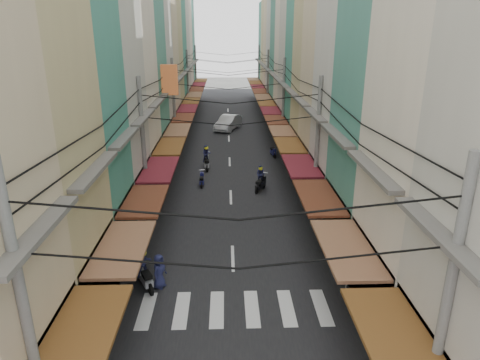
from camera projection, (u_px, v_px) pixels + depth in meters
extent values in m
plane|color=#62625D|center=(232.00, 239.00, 22.70)|extent=(160.00, 160.00, 0.00)
cube|color=black|center=(229.00, 144.00, 41.54)|extent=(10.00, 80.00, 0.02)
cube|color=slate|center=(162.00, 144.00, 41.33)|extent=(3.00, 80.00, 0.06)
cube|color=slate|center=(296.00, 143.00, 41.73)|extent=(3.00, 80.00, 0.06)
cube|color=silver|center=(146.00, 310.00, 16.94)|extent=(0.55, 2.40, 0.01)
cube|color=silver|center=(182.00, 310.00, 16.98)|extent=(0.55, 2.40, 0.01)
cube|color=silver|center=(217.00, 309.00, 17.02)|extent=(0.55, 2.40, 0.01)
cube|color=silver|center=(252.00, 308.00, 17.07)|extent=(0.55, 2.40, 0.01)
cube|color=silver|center=(287.00, 308.00, 17.11)|extent=(0.55, 2.40, 0.01)
cube|color=silver|center=(321.00, 307.00, 17.15)|extent=(0.55, 2.40, 0.01)
cube|color=brown|center=(82.00, 334.00, 11.24)|extent=(1.80, 4.34, 0.12)
cube|color=#595651|center=(39.00, 231.00, 10.21)|extent=(0.50, 4.24, 0.15)
cube|color=black|center=(86.00, 281.00, 16.09)|extent=(1.20, 4.52, 3.20)
cube|color=brown|center=(123.00, 247.00, 15.67)|extent=(1.80, 4.33, 0.12)
cube|color=#595651|center=(95.00, 170.00, 14.65)|extent=(0.50, 4.23, 0.15)
cube|color=#3C8572|center=(37.00, 53.00, 17.58)|extent=(6.00, 4.30, 19.25)
cube|color=black|center=(115.00, 228.00, 20.33)|extent=(1.20, 4.13, 3.20)
cube|color=#5F2D1B|center=(144.00, 201.00, 19.91)|extent=(1.80, 3.96, 0.12)
cube|color=#595651|center=(125.00, 138.00, 18.89)|extent=(0.50, 3.87, 0.15)
cube|color=#B4B1A4|center=(73.00, 31.00, 21.74)|extent=(6.00, 5.14, 20.93)
cube|color=black|center=(135.00, 192.00, 24.78)|extent=(1.20, 4.94, 3.20)
cube|color=maroon|center=(159.00, 169.00, 24.36)|extent=(1.80, 4.73, 0.12)
cube|color=#595651|center=(144.00, 117.00, 23.34)|extent=(0.50, 4.63, 0.15)
cube|color=beige|center=(103.00, 60.00, 27.08)|extent=(6.00, 4.95, 17.43)
cube|color=black|center=(149.00, 166.00, 29.53)|extent=(1.20, 4.75, 3.20)
cube|color=brown|center=(170.00, 146.00, 29.11)|extent=(1.80, 4.56, 0.12)
cube|color=#595651|center=(158.00, 102.00, 28.09)|extent=(0.50, 4.46, 0.15)
cube|color=#458675|center=(122.00, 63.00, 31.95)|extent=(6.00, 4.99, 16.32)
cube|color=black|center=(160.00, 147.00, 34.22)|extent=(1.20, 4.80, 3.20)
cube|color=brown|center=(178.00, 130.00, 33.80)|extent=(1.80, 4.60, 0.12)
cube|color=#595651|center=(167.00, 92.00, 32.77)|extent=(0.50, 4.50, 0.15)
cube|color=beige|center=(132.00, 17.00, 35.40)|extent=(6.00, 4.65, 22.87)
cube|color=black|center=(167.00, 133.00, 38.76)|extent=(1.20, 4.46, 3.20)
cube|color=#5F2D1B|center=(183.00, 118.00, 38.34)|extent=(1.80, 4.27, 0.12)
cube|color=#595651|center=(174.00, 84.00, 37.31)|extent=(0.50, 4.18, 0.15)
cube|color=#C8B18D|center=(143.00, 32.00, 40.27)|extent=(6.00, 4.89, 20.58)
cube|color=black|center=(173.00, 122.00, 43.25)|extent=(1.20, 4.70, 3.20)
cube|color=maroon|center=(188.00, 109.00, 42.83)|extent=(1.80, 4.50, 0.12)
cube|color=#595651|center=(180.00, 78.00, 41.81)|extent=(0.50, 4.40, 0.15)
cube|color=tan|center=(152.00, 42.00, 45.06)|extent=(6.00, 4.52, 18.44)
cube|color=black|center=(178.00, 114.00, 47.68)|extent=(1.20, 4.34, 3.20)
cube|color=brown|center=(191.00, 101.00, 47.26)|extent=(1.80, 4.16, 0.12)
cube|color=#595651|center=(184.00, 73.00, 46.24)|extent=(0.50, 4.07, 0.15)
cube|color=#3C8572|center=(158.00, 31.00, 49.27)|extent=(6.00, 5.20, 20.63)
cube|color=black|center=(182.00, 106.00, 52.26)|extent=(1.20, 4.99, 3.20)
cube|color=brown|center=(194.00, 95.00, 51.84)|extent=(1.80, 4.78, 0.12)
cube|color=#595651|center=(188.00, 69.00, 50.81)|extent=(0.50, 4.68, 0.15)
cube|color=#B4B1A4|center=(163.00, 18.00, 53.53)|extent=(6.00, 4.94, 23.70)
cube|color=black|center=(186.00, 100.00, 57.03)|extent=(1.20, 4.74, 3.20)
cube|color=#5F2D1B|center=(197.00, 89.00, 56.61)|extent=(1.80, 4.55, 0.12)
cube|color=#595651|center=(191.00, 66.00, 55.59)|extent=(0.50, 4.45, 0.15)
cube|color=beige|center=(169.00, 29.00, 58.62)|extent=(6.00, 4.96, 21.12)
cube|color=black|center=(189.00, 94.00, 61.69)|extent=(1.20, 4.76, 3.20)
cube|color=maroon|center=(199.00, 84.00, 61.27)|extent=(1.80, 4.56, 0.12)
cube|color=#595651|center=(194.00, 63.00, 60.25)|extent=(0.50, 4.46, 0.15)
cube|color=#458675|center=(173.00, 33.00, 63.54)|extent=(6.00, 5.04, 19.90)
cube|color=black|center=(192.00, 90.00, 66.40)|extent=(1.20, 4.84, 3.20)
cube|color=brown|center=(201.00, 80.00, 65.98)|extent=(1.80, 4.64, 0.12)
cube|color=#595651|center=(196.00, 60.00, 64.96)|extent=(0.50, 4.54, 0.15)
cube|color=#512712|center=(170.00, 80.00, 31.53)|extent=(1.20, 0.40, 2.20)
cube|color=brown|center=(396.00, 338.00, 11.09)|extent=(1.80, 4.35, 0.12)
cube|color=#595651|center=(439.00, 233.00, 10.10)|extent=(0.50, 4.25, 0.15)
cube|color=black|center=(382.00, 280.00, 16.17)|extent=(1.20, 4.78, 3.20)
cube|color=brown|center=(346.00, 248.00, 15.65)|extent=(1.80, 4.58, 0.12)
cube|color=#595651|center=(372.00, 170.00, 14.67)|extent=(0.50, 4.48, 0.15)
cube|color=#458675|center=(412.00, 101.00, 18.97)|extent=(6.00, 5.03, 15.08)
cube|color=black|center=(347.00, 223.00, 20.88)|extent=(1.20, 4.83, 3.20)
cube|color=#5F2D1B|center=(318.00, 197.00, 20.37)|extent=(1.80, 4.63, 0.12)
cube|color=#595651|center=(336.00, 135.00, 19.38)|extent=(0.50, 4.53, 0.15)
cube|color=beige|center=(382.00, 23.00, 22.49)|extent=(6.00, 4.79, 21.66)
cube|color=black|center=(325.00, 188.00, 25.51)|extent=(1.20, 4.60, 3.20)
cube|color=maroon|center=(301.00, 166.00, 24.99)|extent=(1.80, 4.41, 0.12)
cube|color=#595651|center=(315.00, 115.00, 24.01)|extent=(0.50, 4.31, 0.15)
cube|color=#C8B18D|center=(355.00, 32.00, 27.03)|extent=(6.00, 4.52, 20.74)
cube|color=black|center=(310.00, 164.00, 29.89)|extent=(1.20, 4.34, 3.20)
cube|color=brown|center=(290.00, 145.00, 29.38)|extent=(1.80, 4.16, 0.12)
cube|color=#595651|center=(301.00, 101.00, 28.40)|extent=(0.50, 4.07, 0.15)
cube|color=tan|center=(335.00, 78.00, 32.21)|extent=(6.00, 4.12, 14.13)
cube|color=black|center=(300.00, 148.00, 33.97)|extent=(1.20, 3.96, 3.20)
cube|color=brown|center=(282.00, 131.00, 33.45)|extent=(1.80, 3.79, 0.12)
cube|color=#595651|center=(292.00, 92.00, 32.47)|extent=(0.50, 3.71, 0.15)
cube|color=#3C8572|center=(324.00, 51.00, 35.63)|extent=(6.00, 4.40, 17.68)
cube|color=black|center=(292.00, 135.00, 37.98)|extent=(1.20, 4.23, 3.20)
cube|color=#5F2D1B|center=(276.00, 120.00, 37.47)|extent=(1.80, 4.05, 0.12)
cube|color=#595651|center=(284.00, 85.00, 36.48)|extent=(0.50, 3.96, 0.15)
cube|color=#B4B1A4|center=(315.00, 20.00, 39.07)|extent=(6.00, 4.64, 22.59)
cube|color=black|center=(285.00, 125.00, 42.24)|extent=(1.20, 4.45, 3.20)
cube|color=maroon|center=(271.00, 111.00, 41.73)|extent=(1.80, 4.26, 0.12)
cube|color=#595651|center=(278.00, 79.00, 40.74)|extent=(0.50, 4.17, 0.15)
cube|color=beige|center=(306.00, 28.00, 43.36)|extent=(6.00, 4.00, 21.25)
cube|color=black|center=(280.00, 116.00, 46.31)|extent=(1.20, 3.84, 3.20)
cube|color=brown|center=(267.00, 103.00, 45.79)|extent=(1.80, 3.68, 0.12)
cube|color=#595651|center=(273.00, 75.00, 44.81)|extent=(0.50, 3.60, 0.15)
cube|color=#458675|center=(299.00, 23.00, 47.43)|extent=(6.00, 5.01, 22.33)
cube|color=black|center=(276.00, 109.00, 50.55)|extent=(1.20, 4.81, 3.20)
cube|color=brown|center=(263.00, 97.00, 50.04)|extent=(1.80, 4.61, 0.12)
cube|color=#595651|center=(269.00, 71.00, 49.05)|extent=(0.50, 4.51, 0.15)
cube|color=beige|center=(292.00, 35.00, 52.58)|extent=(6.00, 5.00, 19.71)
cube|color=black|center=(271.00, 102.00, 55.26)|extent=(1.20, 4.80, 3.20)
cube|color=#5F2D1B|center=(260.00, 91.00, 54.75)|extent=(1.80, 4.60, 0.12)
cube|color=#595651|center=(265.00, 67.00, 53.77)|extent=(0.50, 4.50, 0.15)
cube|color=#C8B18D|center=(287.00, 45.00, 57.44)|extent=(6.00, 4.32, 16.86)
cube|color=black|center=(268.00, 97.00, 59.65)|extent=(1.20, 4.15, 3.20)
cube|color=maroon|center=(257.00, 87.00, 59.14)|extent=(1.80, 3.97, 0.12)
cube|color=#595651|center=(262.00, 64.00, 58.15)|extent=(0.50, 3.89, 0.15)
cube|color=tan|center=(283.00, 33.00, 61.00)|extent=(6.00, 4.33, 19.96)
cube|color=black|center=(265.00, 92.00, 63.73)|extent=(1.20, 4.16, 3.20)
cube|color=brown|center=(255.00, 83.00, 63.21)|extent=(1.80, 3.99, 0.12)
cube|color=#595651|center=(260.00, 62.00, 62.23)|extent=(0.50, 3.90, 0.15)
cube|color=#3C8572|center=(279.00, 52.00, 66.27)|extent=(6.00, 4.88, 14.34)
cube|color=black|center=(263.00, 88.00, 68.06)|extent=(1.20, 4.68, 3.20)
cube|color=brown|center=(253.00, 79.00, 67.55)|extent=(1.80, 4.49, 0.12)
cube|color=#595651|center=(258.00, 60.00, 66.57)|extent=(0.50, 4.39, 0.15)
cylinder|color=slate|center=(27.00, 325.00, 9.88)|extent=(0.26, 0.26, 8.20)
cylinder|color=slate|center=(444.00, 316.00, 10.18)|extent=(0.26, 0.26, 8.20)
cylinder|color=slate|center=(144.00, 151.00, 24.01)|extent=(0.26, 0.26, 8.20)
cylinder|color=slate|center=(317.00, 149.00, 24.31)|extent=(0.26, 0.26, 8.20)
cylinder|color=slate|center=(174.00, 105.00, 38.14)|extent=(0.26, 0.26, 8.20)
cylinder|color=slate|center=(283.00, 105.00, 38.44)|extent=(0.26, 0.26, 8.20)
cylinder|color=slate|center=(188.00, 85.00, 52.26)|extent=(0.26, 0.26, 8.20)
cylinder|color=slate|center=(268.00, 84.00, 52.56)|extent=(0.26, 0.26, 8.20)
cylinder|color=slate|center=(196.00, 73.00, 66.39)|extent=(0.26, 0.26, 8.20)
cylinder|color=slate|center=(259.00, 72.00, 66.69)|extent=(0.26, 0.26, 8.20)
imported|color=silver|center=(228.00, 130.00, 47.37)|extent=(5.97, 4.01, 1.96)
imported|color=black|center=(392.00, 267.00, 20.11)|extent=(1.89, 0.97, 1.24)
cylinder|color=black|center=(148.00, 273.00, 19.05)|extent=(0.10, 0.54, 0.54)
cylinder|color=black|center=(143.00, 291.00, 17.77)|extent=(0.10, 0.54, 0.54)
cube|color=#9C9DA5|center=(145.00, 278.00, 18.36)|extent=(0.35, 1.20, 0.29)
cube|color=black|center=(144.00, 275.00, 18.01)|extent=(0.33, 0.57, 0.19)
cube|color=#9C9DA5|center=(147.00, 267.00, 18.82)|extent=(0.31, 0.29, 0.57)
imported|color=#21244D|center=(145.00, 276.00, 18.31)|extent=(0.55, 0.39, 1.38)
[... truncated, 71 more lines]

